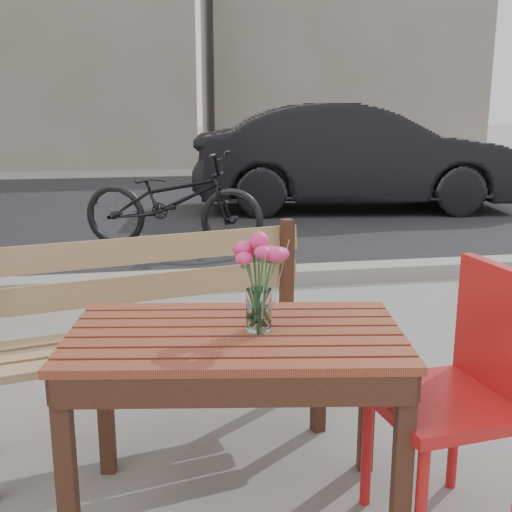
{
  "coord_description": "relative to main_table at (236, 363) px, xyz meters",
  "views": [
    {
      "loc": [
        -0.28,
        -1.84,
        1.4
      ],
      "look_at": [
        0.09,
        0.17,
        0.91
      ],
      "focal_mm": 45.0,
      "sensor_mm": 36.0,
      "label": 1
    }
  ],
  "objects": [
    {
      "name": "parked_car",
      "position": [
        2.56,
        6.34,
        0.14
      ],
      "size": [
        4.45,
        2.06,
        1.41
      ],
      "primitive_type": "imported",
      "rotation": [
        0.0,
        0.0,
        1.43
      ],
      "color": "black",
      "rests_on": "ground"
    },
    {
      "name": "backdrop_buildings",
      "position": [
        0.16,
        14.27,
        3.04
      ],
      "size": [
        15.5,
        4.0,
        8.0
      ],
      "color": "slate",
      "rests_on": "ground"
    },
    {
      "name": "bicycle",
      "position": [
        0.01,
        4.3,
        -0.08
      ],
      "size": [
        1.93,
        1.3,
        0.96
      ],
      "primitive_type": "imported",
      "rotation": [
        0.0,
        0.0,
        1.17
      ],
      "color": "black",
      "rests_on": "ground"
    },
    {
      "name": "main_bench",
      "position": [
        -0.27,
        0.62,
        -0.01
      ],
      "size": [
        1.52,
        0.74,
        0.91
      ],
      "rotation": [
        0.0,
        0.0,
        0.22
      ],
      "color": "#9F7D52",
      "rests_on": "ground"
    },
    {
      "name": "main_vase",
      "position": [
        0.08,
        -0.0,
        0.32
      ],
      "size": [
        0.18,
        0.18,
        0.33
      ],
      "color": "white",
      "rests_on": "main_table"
    },
    {
      "name": "street",
      "position": [
        -0.01,
        4.94,
        -0.53
      ],
      "size": [
        30.0,
        8.12,
        0.12
      ],
      "color": "black",
      "rests_on": "ground"
    },
    {
      "name": "main_table",
      "position": [
        0.0,
        0.0,
        0.0
      ],
      "size": [
        1.18,
        0.8,
        0.67
      ],
      "rotation": [
        0.0,
        0.0,
        -0.16
      ],
      "color": "maroon",
      "rests_on": "ground"
    },
    {
      "name": "red_chair",
      "position": [
        0.74,
        -0.17,
        -0.05
      ],
      "size": [
        0.49,
        0.49,
        0.89
      ],
      "rotation": [
        0.0,
        0.0,
        -1.45
      ],
      "color": "#B21818",
      "rests_on": "ground"
    }
  ]
}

